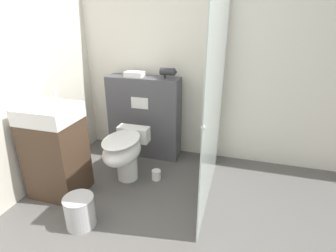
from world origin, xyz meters
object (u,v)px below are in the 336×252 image
object	(u,v)px
toilet	(125,151)
sink_vanity	(56,151)
hair_drier	(168,72)
waste_bin	(80,211)

from	to	relation	value
toilet	sink_vanity	bearing A→B (deg)	-146.05
hair_drier	waste_bin	bearing A→B (deg)	-105.32
sink_vanity	waste_bin	distance (m)	0.70
sink_vanity	hair_drier	xyz separation A→B (m)	(0.87, 1.05, 0.64)
toilet	waste_bin	xyz separation A→B (m)	(-0.09, -0.76, -0.22)
sink_vanity	hair_drier	distance (m)	1.51
toilet	waste_bin	world-z (taller)	toilet
toilet	hair_drier	distance (m)	1.06
sink_vanity	hair_drier	size ratio (longest dim) A/B	5.31
sink_vanity	waste_bin	bearing A→B (deg)	-38.25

